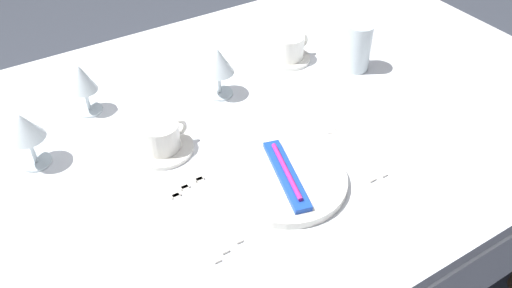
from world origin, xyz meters
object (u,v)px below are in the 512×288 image
(fork_outer, at_px, (213,200))
(wine_glass_right, at_px, (218,63))
(dinner_plate, at_px, (286,180))
(spoon_soup, at_px, (346,143))
(fork_salad, at_px, (189,217))
(wine_glass_centre, at_px, (24,129))
(dinner_knife, at_px, (341,152))
(wine_glass_left, at_px, (82,81))
(fork_inner, at_px, (198,209))
(drink_tumbler, at_px, (358,47))
(coffee_cup_left, at_px, (289,46))
(toothbrush_package, at_px, (286,174))
(coffee_cup_right, at_px, (161,135))

(fork_outer, relative_size, wine_glass_right, 1.70)
(dinner_plate, relative_size, wine_glass_right, 1.92)
(spoon_soup, xyz_separation_m, wine_glass_right, (-0.15, 0.32, 0.09))
(fork_salad, bearing_deg, wine_glass_right, 53.49)
(fork_outer, relative_size, fork_salad, 1.00)
(dinner_plate, height_order, wine_glass_centre, wine_glass_centre)
(dinner_knife, height_order, wine_glass_left, wine_glass_left)
(fork_inner, xyz_separation_m, spoon_soup, (0.38, 0.00, 0.00))
(drink_tumbler, bearing_deg, wine_glass_left, 164.48)
(fork_outer, height_order, drink_tumbler, drink_tumbler)
(fork_outer, distance_m, fork_inner, 0.04)
(fork_outer, bearing_deg, drink_tumbler, 22.54)
(dinner_plate, height_order, fork_salad, dinner_plate)
(dinner_knife, distance_m, wine_glass_left, 0.63)
(fork_outer, distance_m, coffee_cup_left, 0.57)
(dinner_plate, height_order, wine_glass_right, wine_glass_right)
(toothbrush_package, bearing_deg, fork_salad, 175.17)
(fork_inner, relative_size, spoon_soup, 1.09)
(fork_outer, xyz_separation_m, fork_inner, (-0.04, -0.01, -0.00))
(wine_glass_centre, relative_size, drink_tumbler, 1.01)
(drink_tumbler, bearing_deg, wine_glass_right, 167.42)
(dinner_knife, bearing_deg, wine_glass_left, 133.91)
(dinner_plate, xyz_separation_m, wine_glass_right, (0.03, 0.36, 0.09))
(wine_glass_centre, distance_m, wine_glass_right, 0.47)
(fork_outer, distance_m, dinner_knife, 0.31)
(coffee_cup_left, xyz_separation_m, coffee_cup_right, (-0.46, -0.17, -0.00))
(spoon_soup, bearing_deg, dinner_knife, -147.91)
(spoon_soup, bearing_deg, coffee_cup_right, 151.39)
(toothbrush_package, distance_m, dinner_knife, 0.16)
(fork_outer, bearing_deg, fork_salad, -163.93)
(coffee_cup_right, bearing_deg, wine_glass_right, 30.20)
(fork_salad, bearing_deg, dinner_knife, -0.54)
(coffee_cup_right, relative_size, wine_glass_centre, 0.81)
(drink_tumbler, bearing_deg, fork_inner, -158.16)
(fork_salad, xyz_separation_m, coffee_cup_left, (0.50, 0.39, 0.04))
(spoon_soup, bearing_deg, fork_inner, -179.36)
(fork_salad, height_order, dinner_knife, same)
(fork_salad, distance_m, spoon_soup, 0.41)
(fork_inner, xyz_separation_m, wine_glass_centre, (-0.24, 0.31, 0.09))
(wine_glass_centre, bearing_deg, fork_inner, -52.03)
(dinner_plate, bearing_deg, drink_tumbler, 33.31)
(coffee_cup_left, height_order, drink_tumbler, drink_tumbler)
(dinner_plate, bearing_deg, spoon_soup, 10.13)
(coffee_cup_left, bearing_deg, fork_outer, -139.94)
(wine_glass_left, bearing_deg, spoon_soup, -42.90)
(dinner_knife, distance_m, coffee_cup_right, 0.40)
(fork_salad, bearing_deg, coffee_cup_left, 37.74)
(spoon_soup, distance_m, wine_glass_left, 0.64)
(drink_tumbler, bearing_deg, spoon_soup, -133.35)
(fork_outer, xyz_separation_m, spoon_soup, (0.34, -0.00, 0.00))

